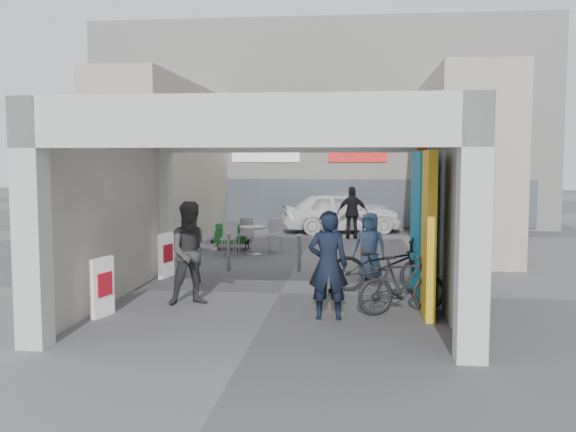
# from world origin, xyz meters

# --- Properties ---
(ground) EXTENTS (90.00, 90.00, 0.00)m
(ground) POSITION_xyz_m (0.00, 0.00, 0.00)
(ground) COLOR #5E5E63
(ground) RESTS_ON ground
(arcade_canopy) EXTENTS (6.40, 6.45, 6.40)m
(arcade_canopy) POSITION_xyz_m (0.54, -0.82, 2.30)
(arcade_canopy) COLOR silver
(arcade_canopy) RESTS_ON ground
(far_building) EXTENTS (18.00, 4.08, 8.00)m
(far_building) POSITION_xyz_m (-0.00, 13.99, 3.99)
(far_building) COLOR white
(far_building) RESTS_ON ground
(plaza_bldg_left) EXTENTS (2.00, 9.00, 5.00)m
(plaza_bldg_left) POSITION_xyz_m (-4.50, 7.50, 2.50)
(plaza_bldg_left) COLOR #BFB39E
(plaza_bldg_left) RESTS_ON ground
(plaza_bldg_right) EXTENTS (2.00, 9.00, 5.00)m
(plaza_bldg_right) POSITION_xyz_m (4.50, 7.50, 2.50)
(plaza_bldg_right) COLOR #BFB39E
(plaza_bldg_right) RESTS_ON ground
(bollard_left) EXTENTS (0.09, 0.09, 0.90)m
(bollard_left) POSITION_xyz_m (-1.53, 2.46, 0.45)
(bollard_left) COLOR gray
(bollard_left) RESTS_ON ground
(bollard_center) EXTENTS (0.09, 0.09, 0.86)m
(bollard_center) POSITION_xyz_m (0.15, 2.58, 0.43)
(bollard_center) COLOR gray
(bollard_center) RESTS_ON ground
(bollard_right) EXTENTS (0.09, 0.09, 0.97)m
(bollard_right) POSITION_xyz_m (1.64, 2.56, 0.48)
(bollard_right) COLOR gray
(bollard_right) RESTS_ON ground
(advert_board_near) EXTENTS (0.22, 0.55, 1.00)m
(advert_board_near) POSITION_xyz_m (-2.75, -2.19, 0.51)
(advert_board_near) COLOR white
(advert_board_near) RESTS_ON ground
(advert_board_far) EXTENTS (0.22, 0.55, 1.00)m
(advert_board_far) POSITION_xyz_m (-2.75, 1.43, 0.51)
(advert_board_far) COLOR white
(advert_board_far) RESTS_ON ground
(cafe_set) EXTENTS (1.58, 1.28, 0.95)m
(cafe_set) POSITION_xyz_m (-1.48, 5.32, 0.34)
(cafe_set) COLOR #AFAFB4
(cafe_set) RESTS_ON ground
(produce_stand) EXTENTS (1.12, 0.61, 0.74)m
(produce_stand) POSITION_xyz_m (-2.18, 6.06, 0.29)
(produce_stand) COLOR black
(produce_stand) RESTS_ON ground
(crate_stack) EXTENTS (0.47, 0.38, 0.56)m
(crate_stack) POSITION_xyz_m (0.71, 6.91, 0.28)
(crate_stack) COLOR #1A5C1A
(crate_stack) RESTS_ON ground
(border_collie) EXTENTS (0.26, 0.52, 0.72)m
(border_collie) POSITION_xyz_m (0.99, 0.21, 0.28)
(border_collie) COLOR black
(border_collie) RESTS_ON ground
(man_with_dog) EXTENTS (0.67, 0.45, 1.82)m
(man_with_dog) POSITION_xyz_m (1.04, -1.95, 0.91)
(man_with_dog) COLOR black
(man_with_dog) RESTS_ON ground
(man_back_turned) EXTENTS (1.12, 1.00, 1.89)m
(man_back_turned) POSITION_xyz_m (-1.47, -1.13, 0.94)
(man_back_turned) COLOR #37373A
(man_back_turned) RESTS_ON ground
(man_elderly) EXTENTS (0.84, 0.68, 1.49)m
(man_elderly) POSITION_xyz_m (1.79, 1.65, 0.75)
(man_elderly) COLOR #5979AD
(man_elderly) RESTS_ON ground
(man_crates) EXTENTS (1.06, 0.51, 1.74)m
(man_crates) POSITION_xyz_m (1.35, 9.01, 0.87)
(man_crates) COLOR black
(man_crates) RESTS_ON ground
(bicycle_front) EXTENTS (2.19, 1.10, 1.10)m
(bicycle_front) POSITION_xyz_m (2.02, 0.25, 0.55)
(bicycle_front) COLOR black
(bicycle_front) RESTS_ON ground
(bicycle_rear) EXTENTS (1.73, 1.12, 1.01)m
(bicycle_rear) POSITION_xyz_m (2.30, -1.44, 0.50)
(bicycle_rear) COLOR black
(bicycle_rear) RESTS_ON ground
(white_van) EXTENTS (4.59, 2.63, 1.47)m
(white_van) POSITION_xyz_m (0.92, 10.81, 0.74)
(white_van) COLOR white
(white_van) RESTS_ON ground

